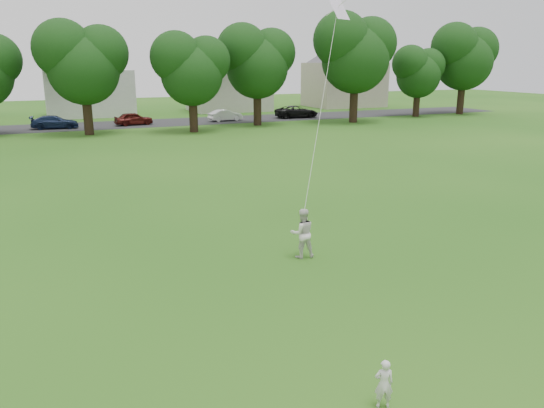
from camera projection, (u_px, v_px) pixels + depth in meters
name	position (u px, v px, depth m)	size (l,w,h in m)	color
ground	(297.00, 323.00, 12.16)	(160.00, 160.00, 0.00)	#1D5112
street	(101.00, 125.00, 49.42)	(90.00, 7.00, 0.01)	#2D2D30
toddler	(384.00, 384.00, 9.08)	(0.33, 0.22, 0.91)	silver
older_boy	(302.00, 233.00, 16.03)	(0.75, 0.58, 1.54)	silver
kite	(321.00, 109.00, 16.77)	(1.83, 1.80, 7.43)	white
tree_row	(133.00, 55.00, 43.65)	(80.89, 9.13, 10.65)	black
parked_cars	(71.00, 121.00, 47.38)	(55.02, 2.55, 1.26)	black
house_row	(98.00, 69.00, 57.41)	(76.67, 14.25, 10.23)	beige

